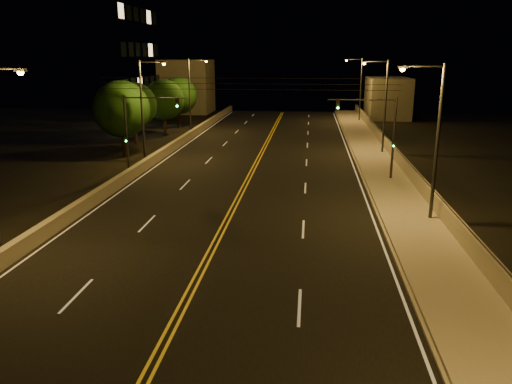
# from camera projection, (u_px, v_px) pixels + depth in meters

# --- Properties ---
(road) EXTENTS (18.00, 120.00, 0.02)m
(road) POSITION_uv_depth(u_px,v_px,m) (225.00, 223.00, 28.82)
(road) COLOR black
(road) RESTS_ON ground
(sidewalk) EXTENTS (3.60, 120.00, 0.30)m
(sidewalk) POSITION_uv_depth(u_px,v_px,m) (417.00, 228.00, 27.67)
(sidewalk) COLOR gray
(sidewalk) RESTS_ON ground
(curb) EXTENTS (0.14, 120.00, 0.15)m
(curb) POSITION_uv_depth(u_px,v_px,m) (383.00, 228.00, 27.88)
(curb) COLOR gray
(curb) RESTS_ON ground
(parapet_wall) EXTENTS (0.30, 120.00, 1.00)m
(parapet_wall) POSITION_uv_depth(u_px,v_px,m) (449.00, 218.00, 27.32)
(parapet_wall) COLOR gray
(parapet_wall) RESTS_ON sidewalk
(jersey_barrier) EXTENTS (0.45, 120.00, 0.86)m
(jersey_barrier) POSITION_uv_depth(u_px,v_px,m) (74.00, 211.00, 29.65)
(jersey_barrier) COLOR gray
(jersey_barrier) RESTS_ON ground
(distant_building_right) EXTENTS (6.00, 10.00, 6.10)m
(distant_building_right) POSITION_uv_depth(u_px,v_px,m) (387.00, 98.00, 76.93)
(distant_building_right) COLOR slate
(distant_building_right) RESTS_ON ground
(distant_building_left) EXTENTS (8.00, 8.00, 8.67)m
(distant_building_left) POSITION_uv_depth(u_px,v_px,m) (187.00, 86.00, 83.70)
(distant_building_left) COLOR slate
(distant_building_left) RESTS_ON ground
(parapet_rail) EXTENTS (0.06, 120.00, 0.06)m
(parapet_rail) POSITION_uv_depth(u_px,v_px,m) (450.00, 208.00, 27.18)
(parapet_rail) COLOR black
(parapet_rail) RESTS_ON parapet_wall
(lane_markings) EXTENTS (17.32, 116.00, 0.00)m
(lane_markings) POSITION_uv_depth(u_px,v_px,m) (225.00, 224.00, 28.75)
(lane_markings) COLOR silver
(lane_markings) RESTS_ON road
(streetlight_1) EXTENTS (2.55, 0.28, 8.99)m
(streetlight_1) POSITION_uv_depth(u_px,v_px,m) (433.00, 134.00, 27.66)
(streetlight_1) COLOR #2D2D33
(streetlight_1) RESTS_ON ground
(streetlight_2) EXTENTS (2.55, 0.28, 8.99)m
(streetlight_2) POSITION_uv_depth(u_px,v_px,m) (383.00, 101.00, 47.35)
(streetlight_2) COLOR #2D2D33
(streetlight_2) RESTS_ON ground
(streetlight_3) EXTENTS (2.55, 0.28, 8.99)m
(streetlight_3) POSITION_uv_depth(u_px,v_px,m) (359.00, 86.00, 71.11)
(streetlight_3) COLOR #2D2D33
(streetlight_3) RESTS_ON ground
(streetlight_5) EXTENTS (2.55, 0.28, 8.99)m
(streetlight_5) POSITION_uv_depth(u_px,v_px,m) (145.00, 104.00, 44.18)
(streetlight_5) COLOR #2D2D33
(streetlight_5) RESTS_ON ground
(streetlight_6) EXTENTS (2.55, 0.28, 8.99)m
(streetlight_6) POSITION_uv_depth(u_px,v_px,m) (192.00, 90.00, 61.44)
(streetlight_6) COLOR #2D2D33
(streetlight_6) RESTS_ON ground
(traffic_signal_right) EXTENTS (5.11, 0.31, 6.40)m
(traffic_signal_right) POSITION_uv_depth(u_px,v_px,m) (381.00, 129.00, 37.41)
(traffic_signal_right) COLOR #2D2D33
(traffic_signal_right) RESTS_ON ground
(traffic_signal_left) EXTENTS (5.11, 0.31, 6.40)m
(traffic_signal_left) POSITION_uv_depth(u_px,v_px,m) (138.00, 126.00, 39.37)
(traffic_signal_left) COLOR #2D2D33
(traffic_signal_left) RESTS_ON ground
(overhead_wires) EXTENTS (22.00, 0.03, 0.83)m
(overhead_wires) POSITION_uv_depth(u_px,v_px,m) (246.00, 84.00, 35.97)
(overhead_wires) COLOR black
(tree_0) EXTENTS (5.30, 5.30, 7.18)m
(tree_0) POSITION_uv_depth(u_px,v_px,m) (122.00, 109.00, 46.75)
(tree_0) COLOR black
(tree_0) RESTS_ON ground
(tree_1) EXTENTS (4.91, 4.91, 6.65)m
(tree_1) POSITION_uv_depth(u_px,v_px,m) (134.00, 105.00, 53.62)
(tree_1) COLOR black
(tree_1) RESTS_ON ground
(tree_2) EXTENTS (4.87, 4.87, 6.60)m
(tree_2) POSITION_uv_depth(u_px,v_px,m) (164.00, 100.00, 60.32)
(tree_2) COLOR black
(tree_2) RESTS_ON ground
(tree_3) EXTENTS (4.94, 4.94, 6.69)m
(tree_3) POSITION_uv_depth(u_px,v_px,m) (178.00, 96.00, 65.92)
(tree_3) COLOR black
(tree_3) RESTS_ON ground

